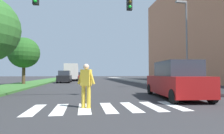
{
  "coord_description": "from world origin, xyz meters",
  "views": [
    {
      "loc": [
        -0.96,
        0.48,
        1.31
      ],
      "look_at": [
        1.48,
        15.57,
        1.89
      ],
      "focal_mm": 28.67,
      "sensor_mm": 36.0,
      "label": 1
    }
  ],
  "objects": [
    {
      "name": "sedan_distant",
      "position": [
        -2.57,
        40.88,
        0.76
      ],
      "size": [
        1.78,
        4.28,
        1.64
      ],
      "color": "maroon",
      "rests_on": "ground_plane"
    },
    {
      "name": "traffic_light_gantry",
      "position": [
        -3.32,
        9.61,
        4.35
      ],
      "size": [
        8.71,
        0.3,
        6.0
      ],
      "color": "gold",
      "rests_on": "median_strip"
    },
    {
      "name": "suv_crossing",
      "position": [
        3.96,
        9.45,
        0.93
      ],
      "size": [
        2.38,
        4.77,
        1.97
      ],
      "color": "maroon",
      "rests_on": "ground_plane"
    },
    {
      "name": "sidewalk_right",
      "position": [
        8.38,
        28.0,
        0.07
      ],
      "size": [
        3.0,
        64.0,
        0.15
      ],
      "primitive_type": "cube",
      "color": "#9E9991",
      "rests_on": "ground_plane"
    },
    {
      "name": "pedestrian_performer",
      "position": [
        -0.85,
        7.42,
        0.93
      ],
      "size": [
        0.7,
        0.43,
        1.69
      ],
      "color": "gold",
      "rests_on": "ground_plane"
    },
    {
      "name": "ground_plane",
      "position": [
        0.0,
        30.0,
        0.0
      ],
      "size": [
        140.0,
        140.0,
        0.0
      ],
      "primitive_type": "plane",
      "color": "#2D2D30"
    },
    {
      "name": "sedan_midblock",
      "position": [
        -3.68,
        27.69,
        0.81
      ],
      "size": [
        1.9,
        4.08,
        1.77
      ],
      "color": "black",
      "rests_on": "ground_plane"
    },
    {
      "name": "street_lamp_right",
      "position": [
        7.78,
        14.6,
        4.59
      ],
      "size": [
        1.02,
        0.24,
        7.5
      ],
      "color": "slate",
      "rests_on": "sidewalk_right"
    },
    {
      "name": "crosswalk",
      "position": [
        0.0,
        7.37,
        0.0
      ],
      "size": [
        5.85,
        2.2,
        0.01
      ],
      "color": "silver",
      "rests_on": "ground_plane"
    },
    {
      "name": "median_strip",
      "position": [
        -7.55,
        28.0,
        0.07
      ],
      "size": [
        3.96,
        64.0,
        0.15
      ],
      "primitive_type": "cube",
      "color": "#386B2D",
      "rests_on": "ground_plane"
    },
    {
      "name": "tree_far",
      "position": [
        -7.76,
        22.49,
        3.73
      ],
      "size": [
        3.52,
        3.52,
        5.36
      ],
      "color": "#4C3823",
      "rests_on": "median_strip"
    },
    {
      "name": "sedan_far_horizon",
      "position": [
        -1.09,
        49.57,
        0.8
      ],
      "size": [
        2.16,
        4.31,
        1.72
      ],
      "color": "gray",
      "rests_on": "ground_plane"
    },
    {
      "name": "truck_box_delivery",
      "position": [
        -3.1,
        34.66,
        1.63
      ],
      "size": [
        2.4,
        6.2,
        3.1
      ],
      "color": "#B7B7BC",
      "rests_on": "ground_plane"
    }
  ]
}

